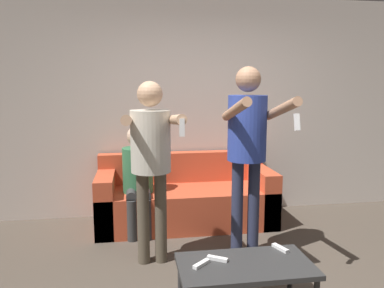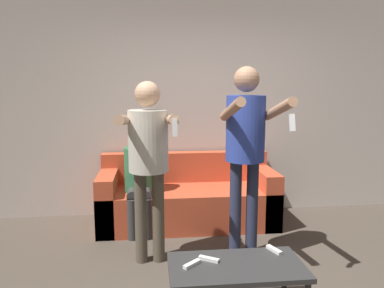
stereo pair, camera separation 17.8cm
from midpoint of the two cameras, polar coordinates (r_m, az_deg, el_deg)
name	(u,v)px [view 2 (the right image)]	position (r m, az deg, el deg)	size (l,w,h in m)	color
wall_back	(203,107)	(4.73, 2.72, 5.61)	(6.40, 0.06, 2.70)	beige
couch	(188,200)	(4.47, 0.47, -8.49)	(2.03, 0.80, 0.81)	#C64C2D
person_standing_left	(148,150)	(3.32, -5.14, -0.87)	(0.48, 0.83, 1.66)	brown
person_standing_right	(246,138)	(3.44, 9.69, 0.85)	(0.48, 0.82, 1.79)	#282D47
person_seated	(139,173)	(4.19, -6.81, -4.39)	(0.34, 0.54, 1.18)	#383838
coffee_table	(236,270)	(2.77, 8.72, -18.48)	(0.94, 0.50, 0.39)	#2D2D2D
remote_near	(192,264)	(2.70, 2.00, -17.83)	(0.14, 0.13, 0.02)	white
remote_mid	(209,259)	(2.77, 4.52, -17.10)	(0.15, 0.11, 0.02)	white
remote_far	(274,250)	(2.99, 14.14, -15.38)	(0.09, 0.15, 0.02)	white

